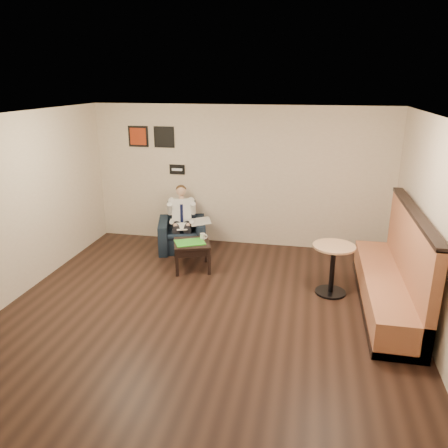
% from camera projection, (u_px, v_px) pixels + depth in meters
% --- Properties ---
extents(ground, '(6.00, 6.00, 0.00)m').
position_uv_depth(ground, '(205.00, 314.00, 6.37)').
color(ground, black).
rests_on(ground, ground).
extents(wall_back, '(6.00, 0.02, 2.80)m').
position_uv_depth(wall_back, '(240.00, 177.00, 8.72)').
color(wall_back, beige).
rests_on(wall_back, ground).
extents(wall_front, '(6.00, 0.02, 2.80)m').
position_uv_depth(wall_front, '(103.00, 351.00, 3.14)').
color(wall_front, beige).
rests_on(wall_front, ground).
extents(wall_left, '(0.02, 6.00, 2.80)m').
position_uv_depth(wall_left, '(8.00, 210.00, 6.49)').
color(wall_left, beige).
rests_on(wall_left, ground).
extents(wall_right, '(0.02, 6.00, 2.80)m').
position_uv_depth(wall_right, '(440.00, 238.00, 5.36)').
color(wall_right, beige).
rests_on(wall_right, ground).
extents(ceiling, '(6.00, 6.00, 0.02)m').
position_uv_depth(ceiling, '(202.00, 117.00, 5.48)').
color(ceiling, white).
rests_on(ceiling, wall_back).
extents(seating_sign, '(0.32, 0.02, 0.20)m').
position_uv_depth(seating_sign, '(177.00, 169.00, 8.92)').
color(seating_sign, black).
rests_on(seating_sign, wall_back).
extents(art_print_left, '(0.42, 0.03, 0.42)m').
position_uv_depth(art_print_left, '(138.00, 136.00, 8.86)').
color(art_print_left, '#A53214').
rests_on(art_print_left, wall_back).
extents(art_print_right, '(0.42, 0.03, 0.42)m').
position_uv_depth(art_print_right, '(164.00, 137.00, 8.76)').
color(art_print_right, black).
rests_on(art_print_right, wall_back).
extents(armchair, '(1.13, 1.13, 0.88)m').
position_uv_depth(armchair, '(182.00, 228.00, 8.68)').
color(armchair, black).
rests_on(armchair, ground).
extents(seated_man, '(0.79, 0.99, 1.21)m').
position_uv_depth(seated_man, '(182.00, 222.00, 8.52)').
color(seated_man, white).
rests_on(seated_man, armchair).
extents(lap_papers, '(0.29, 0.34, 0.01)m').
position_uv_depth(lap_papers, '(182.00, 227.00, 8.45)').
color(lap_papers, white).
rests_on(lap_papers, seated_man).
extents(newspaper, '(0.52, 0.58, 0.01)m').
position_uv_depth(newspaper, '(201.00, 221.00, 8.57)').
color(newspaper, silver).
rests_on(newspaper, armchair).
extents(side_table, '(0.79, 0.79, 0.51)m').
position_uv_depth(side_table, '(192.00, 256.00, 7.81)').
color(side_table, black).
rests_on(side_table, ground).
extents(green_folder, '(0.62, 0.55, 0.01)m').
position_uv_depth(green_folder, '(190.00, 242.00, 7.70)').
color(green_folder, green).
rests_on(green_folder, side_table).
extents(coffee_mug, '(0.12, 0.12, 0.11)m').
position_uv_depth(coffee_mug, '(203.00, 236.00, 7.86)').
color(coffee_mug, white).
rests_on(coffee_mug, side_table).
extents(smartphone, '(0.17, 0.10, 0.01)m').
position_uv_depth(smartphone, '(194.00, 238.00, 7.90)').
color(smartphone, black).
rests_on(smartphone, side_table).
extents(banquette, '(0.69, 2.89, 1.48)m').
position_uv_depth(banquette, '(389.00, 261.00, 6.37)').
color(banquette, '#B06744').
rests_on(banquette, ground).
extents(cafe_table, '(0.74, 0.74, 0.82)m').
position_uv_depth(cafe_table, '(332.00, 270.00, 6.86)').
color(cafe_table, tan).
rests_on(cafe_table, ground).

